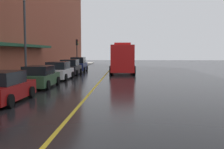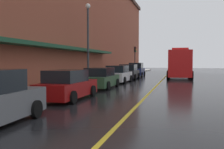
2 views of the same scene
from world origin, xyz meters
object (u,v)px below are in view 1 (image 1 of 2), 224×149
parked_car_3 (59,71)px  parked_car_4 (70,68)px  fire_truck (122,59)px  traffic_light_near (77,48)px  parked_car_2 (40,77)px  parked_car_1 (4,88)px  parking_meter_0 (49,67)px  parked_car_5 (79,65)px  street_lamp_left (25,29)px  parking_meter_1 (47,67)px

parked_car_3 → parked_car_4: parked_car_4 is taller
fire_truck → traffic_light_near: (-7.10, 9.30, 1.46)m
parked_car_2 → parked_car_4: size_ratio=1.09×
fire_truck → parked_car_1: bearing=-17.2°
parked_car_2 → parking_meter_0: 7.41m
parked_car_5 → street_lamp_left: (-2.05, -13.57, 3.53)m
parking_meter_1 → street_lamp_left: street_lamp_left is taller
parked_car_1 → fire_truck: fire_truck is taller
parked_car_3 → parking_meter_0: size_ratio=3.34×
parked_car_4 → street_lamp_left: 9.03m
parked_car_5 → traffic_light_near: bearing=10.3°
fire_truck → parking_meter_0: bearing=-48.6°
fire_truck → parking_meter_1: fire_truck is taller
parked_car_4 → fire_truck: fire_truck is taller
parked_car_1 → parking_meter_1: parked_car_1 is taller
parked_car_2 → parked_car_5: bearing=-0.7°
parked_car_2 → parking_meter_1: 6.96m
parked_car_2 → street_lamp_left: (-1.96, 2.64, 3.66)m
parked_car_5 → traffic_light_near: (-1.39, 6.94, 2.29)m
parked_car_2 → parking_meter_0: size_ratio=3.45×
parked_car_3 → parking_meter_0: (-1.41, 1.72, 0.28)m
parked_car_1 → parked_car_4: parked_car_4 is taller
parking_meter_0 → traffic_light_near: traffic_light_near is taller
parked_car_5 → parking_meter_0: (-1.45, -8.93, 0.19)m
parked_car_1 → parked_car_3: (0.00, 11.66, 0.03)m
parked_car_5 → street_lamp_left: street_lamp_left is taller
parked_car_1 → traffic_light_near: (-1.35, 29.24, 2.41)m
parked_car_3 → parked_car_5: size_ratio=0.99×
fire_truck → traffic_light_near: size_ratio=1.93×
parking_meter_0 → fire_truck: bearing=42.5°
parked_car_5 → fire_truck: size_ratio=0.54×
street_lamp_left → fire_truck: bearing=55.3°
parked_car_3 → parking_meter_0: bearing=40.7°
parked_car_1 → parking_meter_1: size_ratio=3.41×
parked_car_3 → fire_truck: bearing=-33.6°
fire_truck → traffic_light_near: traffic_light_near is taller
fire_truck → parked_car_3: bearing=-35.9°
parked_car_5 → parking_meter_1: bearing=170.2°
parked_car_3 → parking_meter_1: (-1.41, 1.25, 0.28)m
parked_car_4 → traffic_light_near: 12.78m
parked_car_5 → fire_truck: bearing=-113.5°
parked_car_5 → parked_car_4: bearing=179.2°
parked_car_4 → parking_meter_1: (-1.47, -3.85, 0.26)m
parked_car_3 → parked_car_5: 10.65m
parked_car_2 → parked_car_5: parked_car_5 is taller
parked_car_1 → street_lamp_left: bearing=13.7°
parking_meter_0 → street_lamp_left: size_ratio=0.19×
parked_car_4 → parking_meter_0: parked_car_4 is taller
parked_car_5 → parked_car_3: bearing=178.8°
parked_car_5 → street_lamp_left: size_ratio=0.65×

